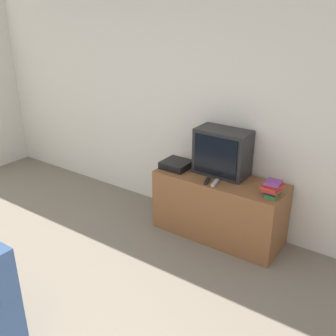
# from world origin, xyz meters

# --- Properties ---
(wall_back) EXTENTS (9.00, 0.06, 2.60)m
(wall_back) POSITION_xyz_m (0.00, 3.03, 1.30)
(wall_back) COLOR silver
(wall_back) RESTS_ON ground_plane
(tv_stand) EXTENTS (1.38, 0.53, 0.68)m
(tv_stand) POSITION_xyz_m (0.71, 2.71, 0.34)
(tv_stand) COLOR brown
(tv_stand) RESTS_ON ground_plane
(television) EXTENTS (0.56, 0.32, 0.49)m
(television) POSITION_xyz_m (0.66, 2.82, 0.93)
(television) COLOR black
(television) RESTS_ON tv_stand
(book_stack) EXTENTS (0.17, 0.23, 0.15)m
(book_stack) POSITION_xyz_m (1.30, 2.65, 0.76)
(book_stack) COLOR #2D753D
(book_stack) RESTS_ON tv_stand
(remote_on_stand) EXTENTS (0.07, 0.15, 0.02)m
(remote_on_stand) POSITION_xyz_m (0.65, 2.55, 0.70)
(remote_on_stand) COLOR black
(remote_on_stand) RESTS_ON tv_stand
(remote_secondary) EXTENTS (0.06, 0.16, 0.02)m
(remote_secondary) POSITION_xyz_m (0.73, 2.56, 0.70)
(remote_secondary) COLOR #B7B7B7
(remote_secondary) RESTS_ON tv_stand
(set_top_box) EXTENTS (0.29, 0.29, 0.08)m
(set_top_box) POSITION_xyz_m (0.18, 2.69, 0.72)
(set_top_box) COLOR black
(set_top_box) RESTS_ON tv_stand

